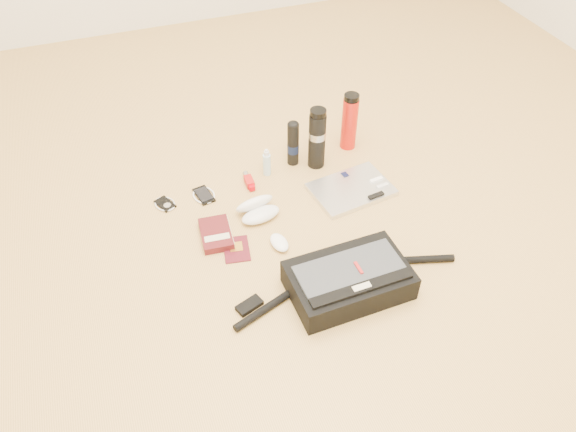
{
  "coord_description": "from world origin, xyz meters",
  "views": [
    {
      "loc": [
        -0.56,
        -1.34,
        1.53
      ],
      "look_at": [
        -0.03,
        0.1,
        0.06
      ],
      "focal_mm": 35.0,
      "sensor_mm": 36.0,
      "label": 1
    }
  ],
  "objects": [
    {
      "name": "ground",
      "position": [
        0.0,
        0.0,
        0.0
      ],
      "size": [
        4.0,
        4.0,
        0.0
      ],
      "primitive_type": "plane",
      "color": "tan",
      "rests_on": "ground"
    },
    {
      "name": "messenger_bag",
      "position": [
        0.05,
        -0.26,
        0.05
      ],
      "size": [
        0.84,
        0.26,
        0.12
      ],
      "rotation": [
        0.0,
        0.0,
        0.03
      ],
      "color": "black",
      "rests_on": "ground"
    },
    {
      "name": "laptop",
      "position": [
        0.28,
        0.21,
        0.01
      ],
      "size": [
        0.35,
        0.26,
        0.03
      ],
      "rotation": [
        0.0,
        0.0,
        0.13
      ],
      "color": "silver",
      "rests_on": "ground"
    },
    {
      "name": "book",
      "position": [
        -0.31,
        0.14,
        0.02
      ],
      "size": [
        0.13,
        0.18,
        0.03
      ],
      "rotation": [
        0.0,
        0.0,
        -0.09
      ],
      "color": "#4B1115",
      "rests_on": "ground"
    },
    {
      "name": "passport",
      "position": [
        -0.25,
        0.05,
        0.0
      ],
      "size": [
        0.11,
        0.14,
        0.01
      ],
      "rotation": [
        0.0,
        0.0,
        -0.17
      ],
      "color": "#4F1019",
      "rests_on": "ground"
    },
    {
      "name": "mouse",
      "position": [
        -0.1,
        0.02,
        0.02
      ],
      "size": [
        0.07,
        0.11,
        0.03
      ],
      "rotation": [
        0.0,
        0.0,
        0.12
      ],
      "color": "white",
      "rests_on": "ground"
    },
    {
      "name": "sunglasses_case",
      "position": [
        -0.12,
        0.2,
        0.03
      ],
      "size": [
        0.18,
        0.16,
        0.09
      ],
      "rotation": [
        0.0,
        0.0,
        0.18
      ],
      "color": "silver",
      "rests_on": "ground"
    },
    {
      "name": "ipod",
      "position": [
        -0.46,
        0.39,
        0.0
      ],
      "size": [
        0.1,
        0.1,
        0.01
      ],
      "rotation": [
        0.0,
        0.0,
        0.42
      ],
      "color": "black",
      "rests_on": "ground"
    },
    {
      "name": "phone",
      "position": [
        -0.3,
        0.39,
        0.01
      ],
      "size": [
        0.1,
        0.12,
        0.01
      ],
      "rotation": [
        0.0,
        0.0,
        0.18
      ],
      "color": "black",
      "rests_on": "ground"
    },
    {
      "name": "inhaler",
      "position": [
        -0.1,
        0.4,
        0.01
      ],
      "size": [
        0.03,
        0.11,
        0.03
      ],
      "rotation": [
        0.0,
        0.0,
        -0.03
      ],
      "color": "#B31615",
      "rests_on": "ground"
    },
    {
      "name": "spray_bottle",
      "position": [
        -0.01,
        0.43,
        0.06
      ],
      "size": [
        0.04,
        0.04,
        0.13
      ],
      "rotation": [
        0.0,
        0.0,
        -0.3
      ],
      "color": "#B4DCEE",
      "rests_on": "ground"
    },
    {
      "name": "aerosol_can",
      "position": [
        0.12,
        0.47,
        0.11
      ],
      "size": [
        0.06,
        0.06,
        0.21
      ],
      "rotation": [
        0.0,
        0.0,
        0.35
      ],
      "color": "black",
      "rests_on": "ground"
    },
    {
      "name": "thermos_black",
      "position": [
        0.21,
        0.42,
        0.14
      ],
      "size": [
        0.09,
        0.09,
        0.28
      ],
      "rotation": [
        0.0,
        0.0,
        -0.36
      ],
      "color": "black",
      "rests_on": "ground"
    },
    {
      "name": "thermos_red",
      "position": [
        0.4,
        0.5,
        0.13
      ],
      "size": [
        0.09,
        0.09,
        0.27
      ],
      "rotation": [
        0.0,
        0.0,
        0.34
      ],
      "color": "red",
      "rests_on": "ground"
    }
  ]
}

